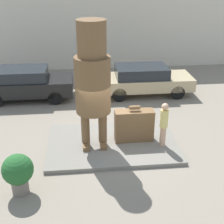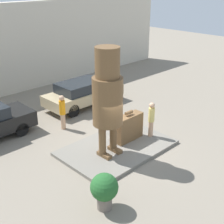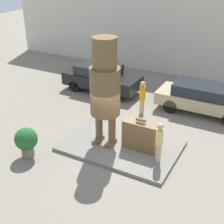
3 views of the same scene
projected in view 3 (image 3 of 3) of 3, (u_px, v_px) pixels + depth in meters
The scene contains 10 objects.
ground_plane at pixel (121, 147), 13.38m from camera, with size 60.00×60.00×0.00m, color gray.
pedestal at pixel (121, 146), 13.35m from camera, with size 4.85×3.23×0.14m.
building_backdrop at pixel (192, 34), 19.99m from camera, with size 28.00×0.60×5.65m.
statue_figure at pixel (105, 85), 12.31m from camera, with size 1.23×1.23×4.54m.
giant_suitcase at pixel (140, 136), 12.76m from camera, with size 1.46×0.50×1.43m.
tourist at pixel (159, 141), 11.81m from camera, with size 0.29×0.29×1.69m.
parked_car_black at pixel (101, 77), 18.51m from camera, with size 4.55×1.90×1.61m.
parked_car_tan at pixel (203, 98), 16.00m from camera, with size 4.80×1.89×1.52m.
planter_pot at pixel (26, 141), 12.43m from camera, with size 0.93×0.93×1.30m.
worker_hivis at pixel (142, 96), 15.75m from camera, with size 0.30×0.30×1.78m.
Camera 3 is at (5.02, -10.08, 7.40)m, focal length 50.00 mm.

